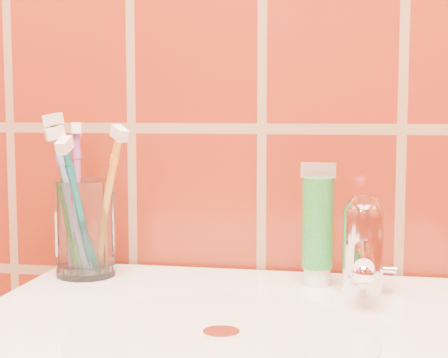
# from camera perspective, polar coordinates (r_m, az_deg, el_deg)

# --- Properties ---
(glass_tumbler) EXTENTS (0.10, 0.10, 0.13)m
(glass_tumbler) POSITION_cam_1_polar(r_m,az_deg,el_deg) (0.92, -11.44, -4.03)
(glass_tumbler) COLOR white
(glass_tumbler) RESTS_ON pedestal_sink
(toothpaste_tube) EXTENTS (0.04, 0.04, 0.15)m
(toothpaste_tube) POSITION_cam_1_polar(r_m,az_deg,el_deg) (0.86, 7.78, -4.08)
(toothpaste_tube) COLOR white
(toothpaste_tube) RESTS_ON pedestal_sink
(faucet) EXTENTS (0.05, 0.11, 0.12)m
(faucet) POSITION_cam_1_polar(r_m,az_deg,el_deg) (0.82, 11.50, -5.10)
(faucet) COLOR white
(faucet) RESTS_ON pedestal_sink
(toothbrush_0) EXTENTS (0.16, 0.15, 0.21)m
(toothbrush_0) POSITION_cam_1_polar(r_m,az_deg,el_deg) (0.88, -9.79, -2.10)
(toothbrush_0) COLOR orange
(toothbrush_0) RESTS_ON glass_tumbler
(toothbrush_1) EXTENTS (0.07, 0.11, 0.21)m
(toothbrush_1) POSITION_cam_1_polar(r_m,az_deg,el_deg) (0.93, -12.08, -1.68)
(toothbrush_1) COLOR #944AA0
(toothbrush_1) RESTS_ON glass_tumbler
(toothbrush_2) EXTENTS (0.11, 0.10, 0.21)m
(toothbrush_2) POSITION_cam_1_polar(r_m,az_deg,el_deg) (0.89, -12.51, -2.09)
(toothbrush_2) COLOR #718FC9
(toothbrush_2) RESTS_ON glass_tumbler
(toothbrush_3) EXTENTS (0.04, 0.17, 0.21)m
(toothbrush_3) POSITION_cam_1_polar(r_m,az_deg,el_deg) (0.87, -11.89, -2.66)
(toothbrush_3) COLOR #0C606C
(toothbrush_3) RESTS_ON glass_tumbler
(toothbrush_4) EXTENTS (0.07, 0.07, 0.22)m
(toothbrush_4) POSITION_cam_1_polar(r_m,az_deg,el_deg) (0.91, -12.84, -1.44)
(toothbrush_4) COLOR #1D6F2C
(toothbrush_4) RESTS_ON glass_tumbler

